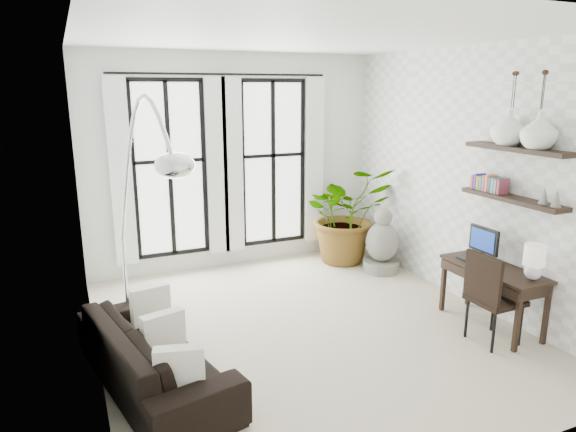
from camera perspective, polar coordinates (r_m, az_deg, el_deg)
floor at (r=6.07m, az=2.05°, el=-12.26°), size 5.00×5.00×0.00m
ceiling at (r=5.47m, az=2.35°, el=19.40°), size 5.00×5.00×0.00m
wall_left at (r=5.01m, az=-21.63°, el=0.49°), size 0.00×5.00×5.00m
wall_right at (r=6.83m, az=19.47°, el=4.06°), size 0.00×5.00×5.00m
wall_back at (r=7.84m, az=-5.87°, el=5.98°), size 4.50×0.00×4.50m
windows at (r=7.72m, az=-7.12°, el=5.52°), size 3.26×0.13×2.65m
wall_shelves at (r=6.16m, az=23.58°, el=3.89°), size 0.25×1.30×0.60m
sofa at (r=5.04m, az=-14.72°, el=-14.62°), size 1.24×2.25×0.62m
throw_pillows at (r=4.97m, az=-13.70°, el=-12.53°), size 0.40×1.52×0.40m
plant at (r=8.11m, az=6.48°, el=0.23°), size 1.47×1.30×1.53m
desk at (r=6.24m, az=22.25°, el=-5.75°), size 0.52×1.23×1.12m
desk_chair at (r=5.90m, az=21.51°, el=-7.94°), size 0.49×0.49×1.02m
arc_lamp at (r=5.02m, az=-15.75°, el=5.81°), size 0.77×1.33×2.64m
buddha at (r=7.80m, az=10.40°, el=-3.19°), size 0.54×0.54×0.98m
vase_a at (r=5.91m, az=26.14°, el=8.53°), size 0.37×0.37×0.38m
vase_b at (r=6.18m, az=23.31°, el=8.99°), size 0.37×0.37×0.38m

